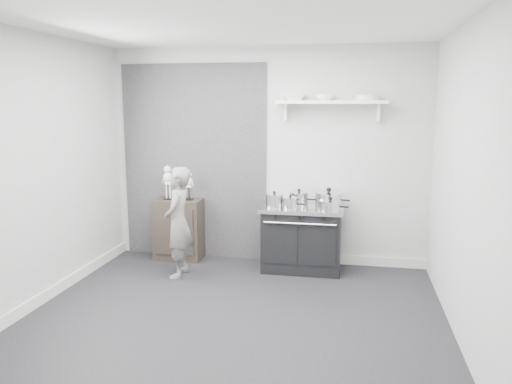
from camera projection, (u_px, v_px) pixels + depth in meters
ground at (234, 316)px, 4.78m from camera, size 4.00×4.00×0.00m
room_shell at (227, 143)px, 4.65m from camera, size 4.02×3.62×2.71m
wall_shelf at (331, 103)px, 5.89m from camera, size 1.30×0.26×0.24m
stove at (302, 238)px, 6.04m from camera, size 0.98×0.61×0.79m
side_cabinet at (179, 229)px, 6.48m from camera, size 0.61×0.35×0.79m
child at (178, 222)px, 5.77m from camera, size 0.33×0.48×1.29m
pot_front_left at (274, 201)px, 5.91m from camera, size 0.30×0.21×0.20m
pot_back_left at (299, 198)px, 6.07m from camera, size 0.33×0.24×0.20m
pot_back_right at (329, 199)px, 5.99m from camera, size 0.42×0.34×0.23m
pot_front_right at (330, 206)px, 5.72m from camera, size 0.33×0.25×0.16m
pot_front_center at (290, 203)px, 5.83m from camera, size 0.27×0.18×0.17m
skeleton_full at (168, 180)px, 6.39m from camera, size 0.14×0.09×0.50m
skeleton_torso at (189, 184)px, 6.34m from camera, size 0.12×0.07×0.41m
bowl_large at (295, 97)px, 5.96m from camera, size 0.28×0.28×0.07m
bowl_small at (325, 97)px, 5.89m from camera, size 0.22×0.22×0.07m
plate_stack at (368, 98)px, 5.80m from camera, size 0.28×0.28×0.06m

